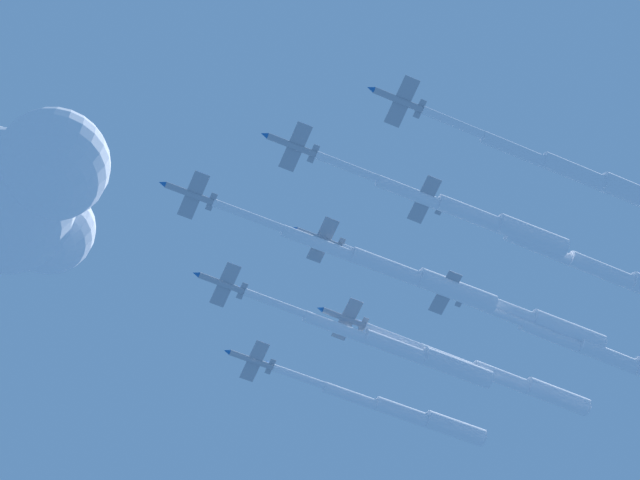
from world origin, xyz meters
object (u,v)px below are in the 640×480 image
(jet_starboard_inner, at_px, (399,348))
(jet_trail_starboard, at_px, (612,357))
(jet_port_inner, at_px, (473,214))
(jet_starboard_mid, at_px, (578,173))
(jet_lead, at_px, (392,268))
(jet_port_mid, at_px, (507,310))
(jet_trail_port, at_px, (505,378))
(jet_starboard_outer, at_px, (607,272))
(jet_port_outer, at_px, (404,412))

(jet_starboard_inner, distance_m, jet_trail_starboard, 39.62)
(jet_port_inner, bearing_deg, jet_starboard_mid, -169.36)
(jet_lead, distance_m, jet_starboard_inner, 18.24)
(jet_port_mid, bearing_deg, jet_port_inner, 106.85)
(jet_starboard_mid, xyz_separation_m, jet_trail_port, (34.84, -32.54, 1.48))
(jet_port_inner, bearing_deg, jet_lead, 0.22)
(jet_starboard_outer, xyz_separation_m, jet_trail_starboard, (8.61, -16.67, -1.58))
(jet_starboard_inner, bearing_deg, jet_trail_starboard, -139.65)
(jet_port_inner, height_order, jet_port_outer, jet_port_inner)
(jet_port_inner, distance_m, jet_trail_starboard, 41.42)
(jet_starboard_mid, relative_size, jet_port_outer, 1.04)
(jet_starboard_inner, distance_m, jet_starboard_outer, 39.86)
(jet_port_inner, height_order, jet_trail_port, jet_trail_port)
(jet_port_mid, xyz_separation_m, jet_trail_starboard, (-10.05, -20.01, -1.81))
(jet_lead, bearing_deg, jet_port_mid, -116.81)
(jet_starboard_outer, height_order, jet_trail_port, jet_trail_port)
(jet_lead, height_order, jet_port_inner, jet_port_inner)
(jet_starboard_mid, distance_m, jet_trail_starboard, 40.64)
(jet_starboard_inner, bearing_deg, jet_trail_port, -116.94)
(jet_lead, bearing_deg, jet_starboard_mid, -174.30)
(jet_port_outer, height_order, jet_trail_starboard, jet_port_outer)
(jet_lead, height_order, jet_port_outer, jet_port_outer)
(jet_lead, distance_m, jet_starboard_outer, 38.37)
(jet_starboard_inner, relative_size, jet_starboard_mid, 1.05)
(jet_lead, relative_size, jet_port_inner, 1.11)
(jet_starboard_outer, relative_size, jet_trail_starboard, 1.03)
(jet_port_outer, relative_size, jet_starboard_outer, 0.88)
(jet_starboard_mid, height_order, jet_starboard_outer, jet_starboard_mid)
(jet_port_inner, height_order, jet_trail_starboard, jet_port_inner)
(jet_lead, height_order, jet_starboard_inner, jet_lead)
(jet_port_inner, relative_size, jet_port_outer, 1.04)
(jet_starboard_mid, bearing_deg, jet_port_outer, -26.17)
(jet_starboard_inner, height_order, jet_trail_port, jet_trail_port)
(jet_starboard_outer, bearing_deg, jet_port_mid, 10.16)
(jet_lead, xyz_separation_m, jet_starboard_mid, (-35.85, -3.57, 1.31))
(jet_port_inner, distance_m, jet_starboard_outer, 27.43)
(jet_port_mid, relative_size, jet_starboard_mid, 1.11)
(jet_port_inner, xyz_separation_m, jet_trail_port, (16.16, -36.05, 1.31))
(jet_lead, relative_size, jet_port_mid, 1.00)
(jet_port_inner, xyz_separation_m, jet_trail_starboard, (-3.62, -41.22, -1.86))
(jet_lead, height_order, jet_starboard_outer, jet_starboard_outer)
(jet_port_outer, xyz_separation_m, jet_trail_starboard, (-39.26, -11.02, -1.34))
(jet_port_mid, distance_m, jet_starboard_outer, 18.96)
(jet_port_outer, bearing_deg, jet_lead, 121.39)
(jet_port_mid, xyz_separation_m, jet_starboard_mid, (-25.10, 17.70, -0.13))
(jet_port_mid, xyz_separation_m, jet_starboard_outer, (-18.66, -3.34, -0.24))
(jet_port_outer, xyz_separation_m, jet_starboard_outer, (-47.87, 5.65, 0.23))
(jet_starboard_inner, relative_size, jet_trail_starboard, 0.98)
(jet_starboard_outer, bearing_deg, jet_trail_starboard, -62.67)
(jet_port_mid, height_order, jet_port_outer, jet_port_mid)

